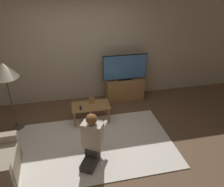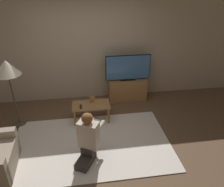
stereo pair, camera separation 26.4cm
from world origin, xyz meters
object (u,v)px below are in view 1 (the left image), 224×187
(tv, at_px, (125,68))
(person_kneeling, at_px, (92,138))
(coffee_table, at_px, (91,107))
(floor_lamp, at_px, (4,73))

(tv, bearing_deg, person_kneeling, -118.82)
(coffee_table, height_order, person_kneeling, person_kneeling)
(coffee_table, bearing_deg, tv, 40.16)
(coffee_table, xyz_separation_m, floor_lamp, (-1.55, 0.09, 0.89))
(tv, relative_size, floor_lamp, 0.76)
(tv, relative_size, person_kneeling, 1.20)
(tv, height_order, coffee_table, tv)
(floor_lamp, bearing_deg, coffee_table, -3.31)
(tv, xyz_separation_m, coffee_table, (-0.97, -0.82, -0.51))
(person_kneeling, bearing_deg, tv, -89.96)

